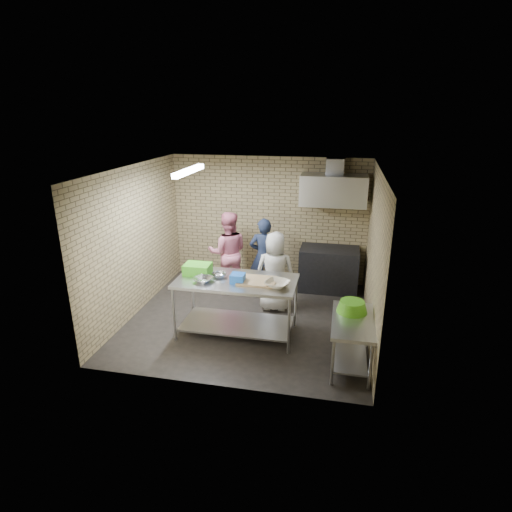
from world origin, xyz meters
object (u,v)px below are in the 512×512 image
at_px(woman_white, 275,272).
at_px(stove, 329,269).
at_px(prep_table, 237,307).
at_px(bottle_green, 356,194).
at_px(man_navy, 264,256).
at_px(woman_pink, 228,253).
at_px(green_crate, 198,269).
at_px(bottle_red, 336,192).
at_px(side_counter, 351,342).
at_px(green_basin, 352,306).
at_px(blue_tub, 238,278).

bearing_deg(woman_white, stove, -133.10).
height_order(prep_table, bottle_green, bottle_green).
distance_m(bottle_green, man_navy, 2.24).
height_order(prep_table, woman_pink, woman_pink).
bearing_deg(green_crate, prep_table, -9.73).
distance_m(bottle_red, bottle_green, 0.40).
height_order(bottle_red, woman_pink, bottle_red).
xyz_separation_m(green_crate, bottle_green, (2.57, 2.31, 0.94)).
xyz_separation_m(side_counter, woman_pink, (-2.48, 2.24, 0.47)).
xyz_separation_m(prep_table, woman_pink, (-0.60, 1.69, 0.35)).
bearing_deg(bottle_green, woman_pink, -163.24).
bearing_deg(woman_pink, bottle_green, -178.34).
distance_m(man_navy, woman_white, 0.77).
xyz_separation_m(side_counter, woman_white, (-1.40, 1.61, 0.38)).
xyz_separation_m(bottle_red, woman_white, (-1.00, -1.38, -1.27)).
distance_m(stove, bottle_red, 1.60).
bearing_deg(green_crate, man_navy, 62.96).
bearing_deg(woman_pink, green_crate, 71.39).
bearing_deg(green_basin, bottle_green, 89.58).
height_order(stove, woman_white, woman_white).
relative_size(side_counter, bottle_red, 6.67).
bearing_deg(woman_pink, woman_white, 134.34).
height_order(prep_table, bottle_red, bottle_red).
bearing_deg(prep_table, blue_tub, -63.43).
bearing_deg(side_counter, man_navy, 127.25).
bearing_deg(prep_table, woman_white, 65.79).
relative_size(bottle_green, woman_white, 0.10).
xyz_separation_m(green_basin, woman_white, (-1.38, 1.36, -0.08)).
xyz_separation_m(green_basin, bottle_red, (-0.38, 2.74, 1.19)).
height_order(green_basin, woman_pink, woman_pink).
height_order(blue_tub, woman_pink, woman_pink).
distance_m(green_basin, bottle_green, 2.98).
distance_m(side_counter, woman_pink, 3.38).
bearing_deg(green_basin, green_crate, 170.48).
bearing_deg(green_basin, woman_white, 135.50).
height_order(stove, man_navy, man_navy).
bearing_deg(woman_white, prep_table, 62.53).
relative_size(side_counter, green_crate, 2.75).
height_order(prep_table, woman_white, woman_white).
xyz_separation_m(stove, green_crate, (-2.12, -2.07, 0.62)).
bearing_deg(woman_white, green_crate, 35.17).
bearing_deg(woman_pink, prep_table, 94.62).
bearing_deg(blue_tub, stove, 59.04).
distance_m(green_crate, green_basin, 2.60).
relative_size(stove, bottle_red, 6.67).
bearing_deg(blue_tub, side_counter, -14.11).
height_order(blue_tub, bottle_red, bottle_red).
bearing_deg(bottle_red, stove, -101.77).
bearing_deg(bottle_red, bottle_green, 0.00).
bearing_deg(side_counter, prep_table, 163.41).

